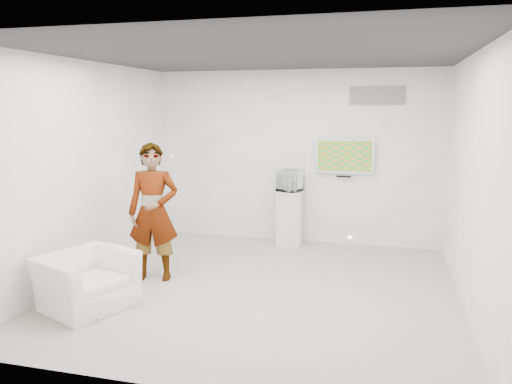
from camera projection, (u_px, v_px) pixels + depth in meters
room at (261, 176)px, 6.34m from camera, size 5.01×5.01×3.00m
tv at (345, 156)px, 8.45m from camera, size 1.00×0.08×0.60m
logo_decal at (377, 96)px, 8.19m from camera, size 0.90×0.02×0.30m
person at (153, 212)px, 6.82m from camera, size 0.77×0.59×1.89m
armchair at (86, 281)px, 5.92m from camera, size 1.20×1.27×0.66m
pedestal at (290, 218)px, 8.63m from camera, size 0.47×0.47×0.95m
floor_uplight at (349, 244)px, 8.22m from camera, size 0.22×0.22×0.26m
vitrine at (290, 180)px, 8.52m from camera, size 0.47×0.47×0.36m
console at (290, 184)px, 8.53m from camera, size 0.12×0.18×0.24m
wii_remote at (172, 156)px, 6.83m from camera, size 0.09×0.15×0.04m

